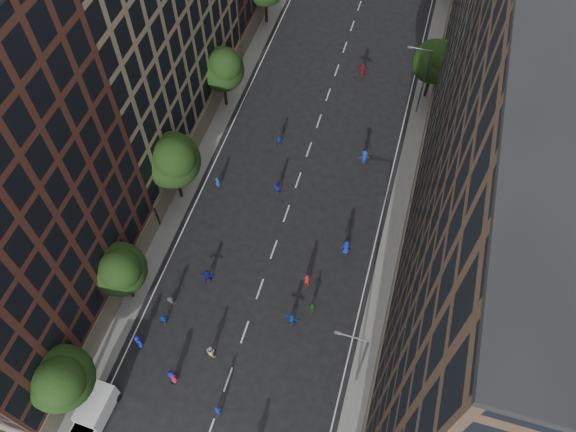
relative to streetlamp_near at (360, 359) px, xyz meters
The scene contains 30 objects.
ground 30.30m from the streetlamp_near, 110.32° to the left, with size 240.00×240.00×0.00m, color black.
sidewalk_left 42.27m from the streetlamp_near, 122.21° to the left, with size 4.00×105.00×0.15m, color slate.
sidewalk_right 35.90m from the streetlamp_near, 87.37° to the left, with size 4.00×105.00×0.15m, color slate.
bldg_right_a 15.75m from the streetlamp_near, 19.17° to the left, with size 14.00×30.00×36.00m, color #473426.
bldg_right_b 35.03m from the streetlamp_near, 74.90° to the left, with size 14.00×28.00×33.00m, color #60594F.
tree_left_0 22.89m from the streetlamp_near, 159.12° to the right, with size 5.20×5.20×8.83m.
tree_left_1 21.47m from the streetlamp_near, behind, with size 4.80×4.80×8.21m.
tree_left_2 25.48m from the streetlamp_near, 147.07° to the left, with size 5.60×5.60×9.45m.
tree_left_3 35.12m from the streetlamp_near, 127.52° to the left, with size 5.00×5.00×8.58m.
tree_right_a 35.87m from the streetlamp_near, 88.38° to the left, with size 5.00×5.00×8.39m.
streetlamp_near is the anchor object (origin of this frame).
streetlamp_far 33.00m from the streetlamp_near, 90.00° to the left, with size 2.64×0.22×9.06m.
cargo_van 21.92m from the streetlamp_near, 155.67° to the right, with size 2.37×4.74×2.47m.
skater_0 19.47m from the streetlamp_near, behind, with size 0.90×0.59×1.84m, color #151DAD.
skater_1 12.49m from the streetlamp_near, 149.99° to the right, with size 0.66×0.43×1.81m, color #131EA2.
skater_3 16.05m from the streetlamp_near, 163.85° to the right, with size 1.08×0.62×1.66m, color #17118D.
skater_4 18.14m from the streetlamp_near, behind, with size 0.93×0.39×1.58m, color #133EA1.
skater_5 8.63m from the streetlamp_near, 151.41° to the left, with size 1.43×0.46×1.54m, color #1642B5.
skater_6 15.95m from the streetlamp_near, 163.44° to the right, with size 0.74×0.48×1.51m, color #A91C3A.
skater_7 10.74m from the streetlamp_near, 129.22° to the left, with size 0.66×0.43×1.80m, color #A31B27.
skater_8 13.26m from the streetlamp_near, behind, with size 0.82×0.64×1.69m, color silver.
skater_9 18.33m from the streetlamp_near, behind, with size 0.99×0.57×1.54m, color #3A393E.
skater_10 8.45m from the streetlamp_near, 134.26° to the left, with size 0.89×0.37×1.52m, color #1A561C.
skater_11 16.90m from the streetlamp_near, 160.17° to the left, with size 1.44×0.46×1.55m, color #1715AD.
skater_12 13.31m from the streetlamp_near, 105.99° to the left, with size 0.94×0.61×1.91m, color navy.
skater_13 24.83m from the streetlamp_near, 138.45° to the left, with size 0.57×0.37×1.56m, color #144DA7.
skater_14 21.58m from the streetlamp_near, 124.83° to the left, with size 0.80×0.63×1.65m, color #1A14AA.
skater_15 24.53m from the streetlamp_near, 99.84° to the left, with size 1.22×0.70×1.88m, color #1435A7.
skater_16 27.71m from the streetlamp_near, 120.16° to the left, with size 0.92×0.38×1.57m, color #163DB7.
skater_17 38.32m from the streetlamp_near, 100.82° to the left, with size 1.72×0.55×1.85m, color maroon.
Camera 1 is at (9.19, -4.20, 47.86)m, focal length 35.00 mm.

